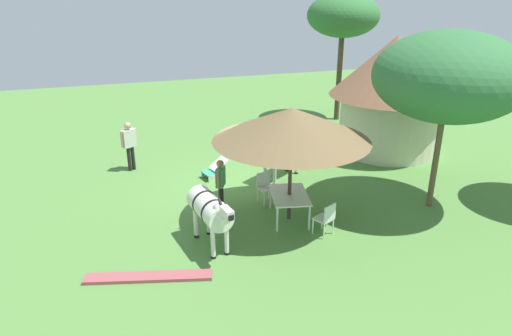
# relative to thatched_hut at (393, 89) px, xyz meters

# --- Properties ---
(ground_plane) EXTENTS (36.00, 36.00, 0.00)m
(ground_plane) POSITION_rel_thatched_hut_xyz_m (1.79, -6.43, -2.41)
(ground_plane) COLOR #51843D
(thatched_hut) EXTENTS (4.68, 4.68, 4.33)m
(thatched_hut) POSITION_rel_thatched_hut_xyz_m (0.00, 0.00, 0.00)
(thatched_hut) COLOR beige
(thatched_hut) RESTS_ON ground_plane
(shade_umbrella) EXTENTS (4.11, 4.11, 3.15)m
(shade_umbrella) POSITION_rel_thatched_hut_xyz_m (4.07, -5.70, 0.31)
(shade_umbrella) COLOR #43312B
(shade_umbrella) RESTS_ON ground_plane
(patio_dining_table) EXTENTS (1.63, 1.26, 0.74)m
(patio_dining_table) POSITION_rel_thatched_hut_xyz_m (4.07, -5.70, -1.75)
(patio_dining_table) COLOR white
(patio_dining_table) RESTS_ON ground_plane
(patio_chair_west_end) EXTENTS (0.51, 0.52, 0.90)m
(patio_chair_west_end) POSITION_rel_thatched_hut_xyz_m (2.83, -5.97, -1.89)
(patio_chair_west_end) COLOR white
(patio_chair_west_end) RESTS_ON ground_plane
(patio_chair_near_hut) EXTENTS (0.57, 0.58, 0.90)m
(patio_chair_near_hut) POSITION_rel_thatched_hut_xyz_m (5.20, -5.13, -1.89)
(patio_chair_near_hut) COLOR white
(patio_chair_near_hut) RESTS_ON ground_plane
(guest_beside_umbrella) EXTENTS (0.50, 0.37, 1.55)m
(guest_beside_umbrella) POSITION_rel_thatched_hut_xyz_m (3.01, -7.35, -1.48)
(guest_beside_umbrella) COLOR black
(guest_beside_umbrella) RESTS_ON ground_plane
(standing_watcher) EXTENTS (0.41, 0.55, 1.72)m
(standing_watcher) POSITION_rel_thatched_hut_xyz_m (-0.93, -9.57, -1.38)
(standing_watcher) COLOR black
(standing_watcher) RESTS_ON ground_plane
(striped_lounge_chair) EXTENTS (0.71, 0.91, 0.63)m
(striped_lounge_chair) POSITION_rel_thatched_hut_xyz_m (0.62, -6.99, -2.16)
(striped_lounge_chair) COLOR #31A57D
(striped_lounge_chair) RESTS_ON ground_plane
(zebra_nearest_camera) EXTENTS (1.55, 2.04, 1.57)m
(zebra_nearest_camera) POSITION_rel_thatched_hut_xyz_m (1.30, -4.84, -1.38)
(zebra_nearest_camera) COLOR silver
(zebra_nearest_camera) RESTS_ON ground_plane
(zebra_by_umbrella) EXTENTS (2.12, 0.89, 1.56)m
(zebra_by_umbrella) POSITION_rel_thatched_hut_xyz_m (4.83, -8.05, -1.39)
(zebra_by_umbrella) COLOR silver
(zebra_by_umbrella) RESTS_ON ground_plane
(acacia_tree_behind_hut) EXTENTS (3.99, 3.99, 4.99)m
(acacia_tree_behind_hut) POSITION_rel_thatched_hut_xyz_m (4.60, -1.50, 1.37)
(acacia_tree_behind_hut) COLOR brown
(acacia_tree_behind_hut) RESTS_ON ground_plane
(acacia_tree_right_background) EXTENTS (3.19, 3.19, 5.68)m
(acacia_tree_right_background) POSITION_rel_thatched_hut_xyz_m (-4.51, 0.16, 2.28)
(acacia_tree_right_background) COLOR #4C3C28
(acacia_tree_right_background) RESTS_ON ground_plane
(brick_patio_kerb) EXTENTS (1.05, 2.80, 0.08)m
(brick_patio_kerb) POSITION_rel_thatched_hut_xyz_m (5.71, -9.68, -2.37)
(brick_patio_kerb) COLOR #9C4C50
(brick_patio_kerb) RESTS_ON ground_plane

